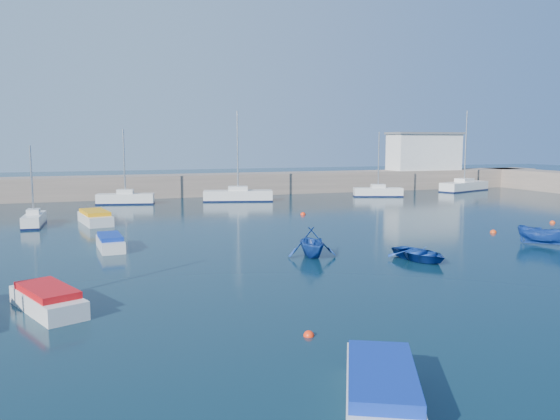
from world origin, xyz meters
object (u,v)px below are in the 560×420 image
object	(u,v)px
sailboat_6	(238,195)
motorboat_1	(110,242)
motorboat_2	(95,217)
dinghy_right	(544,236)
sailboat_3	(34,219)
motorboat_0	(48,299)
sailboat_7	(378,192)
dinghy_center	(420,254)
sailboat_5	(125,198)
sailboat_8	(464,186)
harbor_office	(424,152)
dinghy_left	(312,242)
motorboat_3	(382,392)

from	to	relation	value
sailboat_6	motorboat_1	xyz separation A→B (m)	(-14.48, -24.08, -0.22)
motorboat_2	dinghy_right	world-z (taller)	dinghy_right
sailboat_3	motorboat_0	xyz separation A→B (m)	(2.56, -23.84, -0.07)
sailboat_7	dinghy_center	distance (m)	36.06
motorboat_0	dinghy_right	bearing A→B (deg)	-14.67
sailboat_3	motorboat_1	distance (m)	12.91
sailboat_5	motorboat_0	size ratio (longest dim) A/B	1.70
motorboat_1	sailboat_6	bearing A→B (deg)	54.41
sailboat_5	sailboat_8	distance (m)	44.06
harbor_office	motorboat_0	xyz separation A→B (m)	(-46.49, -43.94, -4.64)
dinghy_center	sailboat_6	bearing A→B (deg)	80.85
sailboat_7	dinghy_left	bearing A→B (deg)	163.63
sailboat_6	dinghy_right	world-z (taller)	sailboat_6
sailboat_8	dinghy_right	xyz separation A→B (m)	(-20.29, -34.12, -0.04)
sailboat_5	motorboat_3	world-z (taller)	sailboat_5
sailboat_6	dinghy_center	world-z (taller)	sailboat_6
motorboat_0	dinghy_center	distance (m)	19.21
sailboat_3	motorboat_3	xyz separation A→B (m)	(10.82, -35.27, 0.00)
sailboat_6	dinghy_center	xyz separation A→B (m)	(1.72, -33.05, -0.29)
sailboat_8	motorboat_2	distance (m)	49.51
sailboat_5	sailboat_8	bearing A→B (deg)	-76.51
sailboat_5	motorboat_2	size ratio (longest dim) A/B	1.43
motorboat_0	motorboat_3	size ratio (longest dim) A/B	0.91
sailboat_5	dinghy_left	distance (m)	32.34
motorboat_1	motorboat_2	bearing A→B (deg)	89.26
harbor_office	sailboat_8	xyz separation A→B (m)	(2.75, -5.54, -4.43)
motorboat_2	dinghy_left	world-z (taller)	dinghy_left
sailboat_5	sailboat_6	size ratio (longest dim) A/B	0.79
motorboat_1	motorboat_2	world-z (taller)	motorboat_2
sailboat_7	dinghy_right	xyz separation A→B (m)	(-5.62, -31.32, 0.05)
harbor_office	dinghy_left	size ratio (longest dim) A/B	3.11
sailboat_8	sailboat_7	bearing A→B (deg)	80.37
sailboat_7	motorboat_2	xyz separation A→B (m)	(-32.58, -11.98, -0.08)
motorboat_2	dinghy_left	size ratio (longest dim) A/B	1.71
sailboat_5	harbor_office	bearing A→B (deg)	-68.81
dinghy_left	dinghy_right	world-z (taller)	dinghy_left
sailboat_5	motorboat_1	distance (m)	25.27
harbor_office	dinghy_center	distance (m)	49.48
sailboat_3	dinghy_center	xyz separation A→B (m)	(21.52, -20.74, -0.16)
motorboat_0	dinghy_left	world-z (taller)	dinghy_left
sailboat_5	motorboat_3	distance (m)	48.75
sailboat_3	dinghy_center	bearing A→B (deg)	-41.48
sailboat_6	dinghy_left	size ratio (longest dim) A/B	3.09
sailboat_8	sailboat_5	bearing A→B (deg)	71.10
dinghy_right	dinghy_left	bearing A→B (deg)	143.54
sailboat_3	sailboat_7	bearing A→B (deg)	20.05
sailboat_5	dinghy_center	world-z (taller)	sailboat_5
sailboat_3	sailboat_5	xyz separation A→B (m)	(7.75, 13.38, 0.09)
motorboat_1	motorboat_2	xyz separation A→B (m)	(-0.77, 11.55, 0.07)
motorboat_3	dinghy_center	size ratio (longest dim) A/B	1.42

